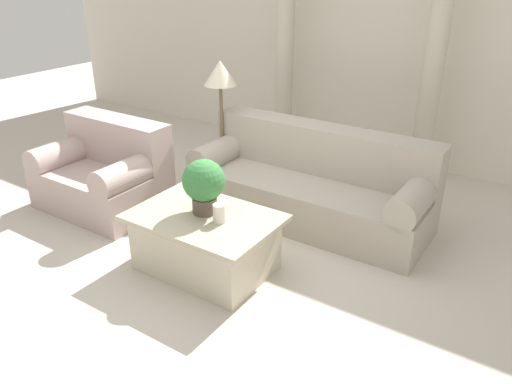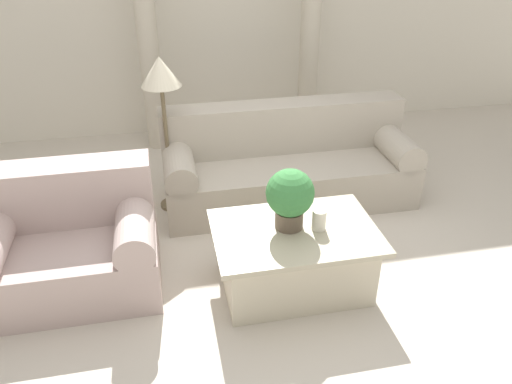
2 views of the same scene
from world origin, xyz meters
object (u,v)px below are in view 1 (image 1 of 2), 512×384
at_px(potted_plant, 204,183).
at_px(floor_lamp, 220,82).
at_px(coffee_table, 206,242).
at_px(sofa_long, 311,184).
at_px(loveseat, 105,172).

relative_size(potted_plant, floor_lamp, 0.31).
bearing_deg(coffee_table, potted_plant, 122.43).
distance_m(coffee_table, potted_plant, 0.50).
height_order(coffee_table, floor_lamp, floor_lamp).
xyz_separation_m(sofa_long, coffee_table, (-0.28, -1.29, -0.10)).
bearing_deg(coffee_table, loveseat, 167.09).
bearing_deg(floor_lamp, coffee_table, -58.33).
bearing_deg(potted_plant, loveseat, 168.66).
relative_size(coffee_table, floor_lamp, 0.82).
distance_m(coffee_table, floor_lamp, 1.83).
xyz_separation_m(sofa_long, loveseat, (-1.88, -0.93, 0.01)).
bearing_deg(sofa_long, floor_lamp, 178.00).
xyz_separation_m(coffee_table, floor_lamp, (-0.82, 1.33, 0.95)).
height_order(loveseat, coffee_table, loveseat).
relative_size(loveseat, coffee_table, 1.07).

